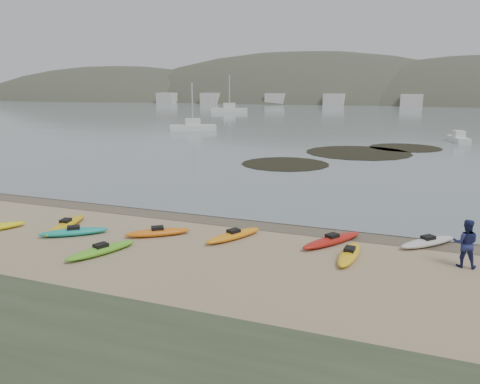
% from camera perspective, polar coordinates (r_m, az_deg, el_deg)
% --- Properties ---
extents(ground, '(600.00, 600.00, 0.00)m').
position_cam_1_polar(ground, '(24.63, -0.00, -3.40)').
color(ground, tan).
rests_on(ground, ground).
extents(wet_sand, '(60.00, 60.00, 0.00)m').
position_cam_1_polar(wet_sand, '(24.36, -0.25, -3.58)').
color(wet_sand, brown).
rests_on(wet_sand, ground).
extents(water, '(1200.00, 1200.00, 0.00)m').
position_cam_1_polar(water, '(322.26, 19.86, 10.91)').
color(water, slate).
rests_on(water, ground).
extents(kayaks, '(22.23, 9.05, 0.34)m').
position_cam_1_polar(kayaks, '(21.50, -6.45, -5.46)').
color(kayaks, teal).
rests_on(kayaks, ground).
extents(person_east, '(0.95, 0.75, 1.91)m').
position_cam_1_polar(person_east, '(20.13, 25.80, -5.65)').
color(person_east, navy).
rests_on(person_east, ground).
extents(kelp_mats, '(17.47, 23.40, 0.04)m').
position_cam_1_polar(kelp_mats, '(49.56, 13.86, 4.53)').
color(kelp_mats, black).
rests_on(kelp_mats, water).
extents(moored_boats, '(100.31, 76.23, 1.29)m').
position_cam_1_polar(moored_boats, '(103.31, 16.43, 8.85)').
color(moored_boats, silver).
rests_on(moored_boats, ground).
extents(far_town, '(199.00, 5.00, 4.00)m').
position_cam_1_polar(far_town, '(167.16, 20.49, 10.41)').
color(far_town, beige).
rests_on(far_town, ground).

